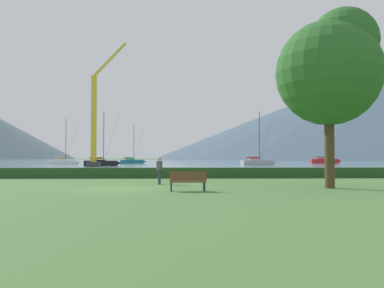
# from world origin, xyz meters

# --- Properties ---
(ground_plane) EXTENTS (1000.00, 1000.00, 0.00)m
(ground_plane) POSITION_xyz_m (0.00, 0.00, 0.00)
(ground_plane) COLOR #477038
(harbor_water) EXTENTS (320.00, 246.00, 0.00)m
(harbor_water) POSITION_xyz_m (0.00, 137.00, 0.00)
(harbor_water) COLOR slate
(harbor_water) RESTS_ON ground_plane
(hedge_line) EXTENTS (80.00, 1.20, 0.80)m
(hedge_line) POSITION_xyz_m (0.00, 11.00, 0.40)
(hedge_line) COLOR #284C23
(hedge_line) RESTS_ON ground_plane
(sailboat_slip_0) EXTENTS (7.40, 3.27, 10.78)m
(sailboat_slip_0) POSITION_xyz_m (18.92, 61.05, 0.62)
(sailboat_slip_0) COLOR #9E9EA3
(sailboat_slip_0) RESTS_ON harbor_water
(sailboat_slip_1) EXTENTS (6.84, 2.47, 10.18)m
(sailboat_slip_1) POSITION_xyz_m (-8.87, 87.45, 0.58)
(sailboat_slip_1) COLOR #19707A
(sailboat_slip_1) RESTS_ON harbor_water
(sailboat_slip_2) EXTENTS (6.93, 2.31, 10.32)m
(sailboat_slip_2) POSITION_xyz_m (-22.72, 73.44, 0.59)
(sailboat_slip_2) COLOR white
(sailboat_slip_2) RESTS_ON harbor_water
(sailboat_slip_4) EXTENTS (8.32, 3.02, 9.74)m
(sailboat_slip_4) POSITION_xyz_m (42.17, 88.23, 0.68)
(sailboat_slip_4) COLOR red
(sailboat_slip_4) RESTS_ON harbor_water
(sailboat_slip_5) EXTENTS (7.11, 2.44, 10.32)m
(sailboat_slip_5) POSITION_xyz_m (-11.48, 58.09, 0.60)
(sailboat_slip_5) COLOR black
(sailboat_slip_5) RESTS_ON harbor_water
(park_bench_near_path) EXTENTS (1.76, 0.58, 0.95)m
(park_bench_near_path) POSITION_xyz_m (3.61, -1.81, 0.53)
(park_bench_near_path) COLOR brown
(park_bench_near_path) RESTS_ON ground_plane
(person_seated_viewer) EXTENTS (0.36, 0.56, 1.65)m
(person_seated_viewer) POSITION_xyz_m (2.03, 3.30, 0.97)
(person_seated_viewer) COLOR #2D3347
(person_seated_viewer) RESTS_ON ground_plane
(park_tree) EXTENTS (5.54, 5.54, 9.53)m
(park_tree) POSITION_xyz_m (11.27, -0.01, 6.41)
(park_tree) COLOR #4C3823
(park_tree) RESTS_ON ground_plane
(dock_crane) EXTENTS (6.40, 2.00, 21.05)m
(dock_crane) POSITION_xyz_m (-10.87, 48.77, 7.00)
(dock_crane) COLOR #333338
(dock_crane) RESTS_ON ground_plane
(distant_hill_central_peak) EXTENTS (357.01, 357.01, 70.57)m
(distant_hill_central_peak) POSITION_xyz_m (162.15, 300.19, 35.29)
(distant_hill_central_peak) COLOR #425666
(distant_hill_central_peak) RESTS_ON ground_plane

